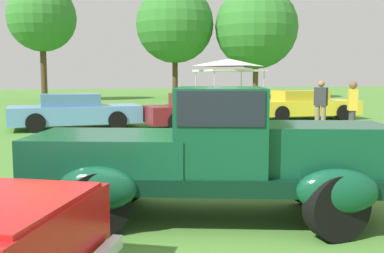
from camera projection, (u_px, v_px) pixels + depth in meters
ground_plane at (165, 233)px, 5.41m from camera, size 120.00×120.00×0.00m
feature_pickup_truck at (213, 152)px, 5.87m from camera, size 4.75×3.06×1.70m
show_car_skyblue at (74, 112)px, 15.95m from camera, size 4.43×1.72×1.22m
show_car_burgundy at (202, 111)px, 16.29m from camera, size 4.03×1.72×1.22m
show_car_yellow at (303, 105)px, 19.44m from camera, size 4.71×2.08×1.22m
spectator_near_truck at (352, 108)px, 13.11m from camera, size 0.41×0.47×1.69m
spectator_between_cars at (321, 104)px, 15.16m from camera, size 0.44×0.46×1.69m
canopy_tent_left_field at (229, 64)px, 23.48m from camera, size 2.95×2.95×2.71m
treeline_far_left at (42, 18)px, 33.19m from camera, size 4.95×4.95×8.52m
treeline_mid_left at (175, 24)px, 37.16m from camera, size 6.30×6.30×9.16m
treeline_center at (256, 27)px, 36.78m from camera, size 6.65×6.65×9.03m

